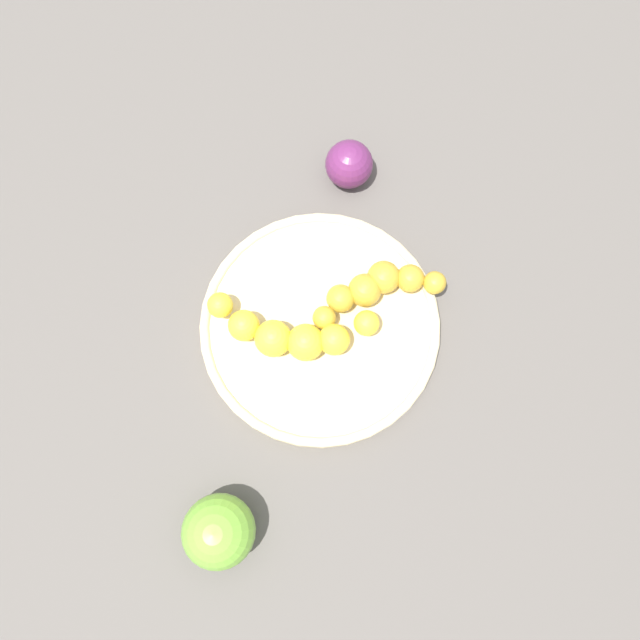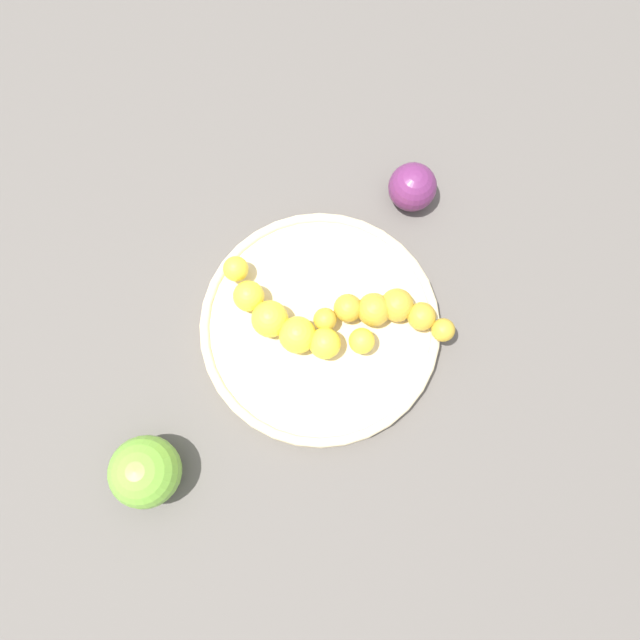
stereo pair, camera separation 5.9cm
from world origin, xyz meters
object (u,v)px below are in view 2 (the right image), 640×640
at_px(banana_yellow, 288,320).
at_px(apple_green, 145,472).
at_px(fruit_bowl, 320,326).
at_px(banana_spotted, 385,311).
at_px(plum_purple, 412,187).

height_order(banana_yellow, apple_green, apple_green).
bearing_deg(apple_green, fruit_bowl, -150.03).
bearing_deg(fruit_bowl, banana_spotted, 176.71).
xyz_separation_m(banana_yellow, apple_green, (0.16, 0.12, -0.00)).
relative_size(banana_yellow, plum_purple, 2.59).
bearing_deg(plum_purple, fruit_bowl, 44.89).
relative_size(fruit_bowl, plum_purple, 4.74).
xyz_separation_m(banana_yellow, plum_purple, (-0.16, -0.12, -0.01)).
height_order(fruit_bowl, banana_spotted, banana_spotted).
height_order(banana_spotted, plum_purple, banana_spotted).
bearing_deg(fruit_bowl, apple_green, 29.97).
bearing_deg(banana_spotted, fruit_bowl, 105.00).
xyz_separation_m(plum_purple, apple_green, (0.32, 0.24, 0.01)).
height_order(banana_spotted, apple_green, apple_green).
xyz_separation_m(fruit_bowl, banana_spotted, (-0.07, 0.00, 0.02)).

